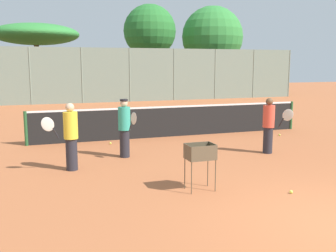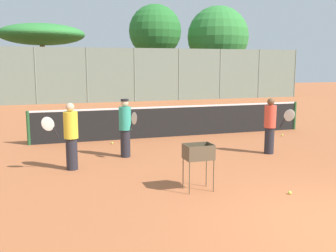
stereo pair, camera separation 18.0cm
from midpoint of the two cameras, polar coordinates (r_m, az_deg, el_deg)
name	(u,v)px [view 2 (the right image)]	position (r m, az deg, el deg)	size (l,w,h in m)	color
tennis_net	(176,121)	(13.63, 1.52, 0.80)	(9.78, 0.10, 1.07)	#26592D
back_fence	(111,75)	(26.05, -8.04, 7.32)	(28.19, 0.08, 3.53)	gray
tree_0	(42,35)	(29.83, -17.68, 12.49)	(6.00, 6.00, 5.30)	brown
tree_1	(155,32)	(31.91, -1.71, 13.53)	(4.14, 4.14, 7.13)	brown
tree_4	(218,37)	(34.06, 7.40, 12.68)	(5.12, 5.12, 7.28)	brown
player_white_outfit	(270,125)	(11.36, 15.07, 0.10)	(0.68, 0.67, 1.57)	#26262D
player_red_cap	(71,136)	(9.55, -13.43, -1.37)	(0.88, 0.33, 1.61)	#26262D
player_yellow_shirt	(125,127)	(10.61, -5.73, -0.16)	(0.37, 0.85, 1.58)	#26262D
ball_cart	(199,156)	(7.83, 5.13, -4.30)	(0.56, 0.41, 0.94)	brown
tennis_ball_0	(112,143)	(12.51, -7.69, -2.46)	(0.07, 0.07, 0.07)	#D1E54C
tennis_ball_1	(282,135)	(14.34, 16.60, -1.30)	(0.07, 0.07, 0.07)	#D1E54C
tennis_ball_3	(290,193)	(8.12, 17.87, -9.19)	(0.07, 0.07, 0.07)	#D1E54C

